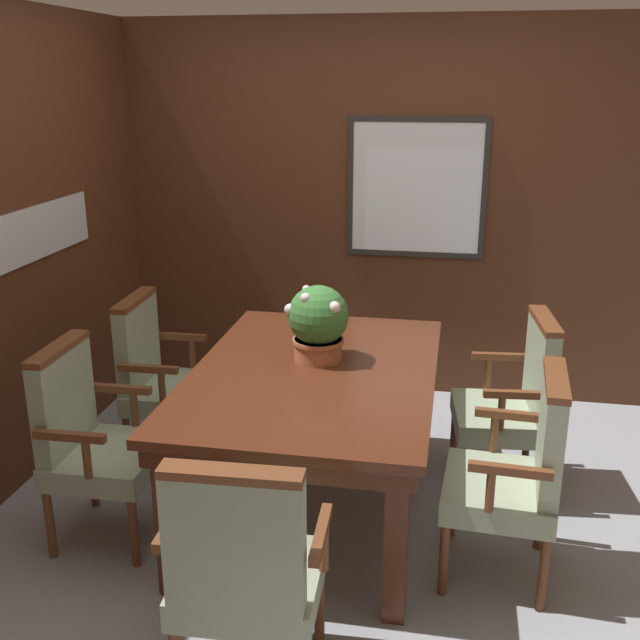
% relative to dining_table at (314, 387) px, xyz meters
% --- Properties ---
extents(ground_plane, '(14.00, 14.00, 0.00)m').
position_rel_dining_table_xyz_m(ground_plane, '(-0.04, -0.13, -0.66)').
color(ground_plane, '#93969E').
extents(wall_back, '(7.20, 0.08, 2.45)m').
position_rel_dining_table_xyz_m(wall_back, '(-0.04, 1.62, 0.57)').
color(wall_back, '#4C2816').
rests_on(wall_back, ground_plane).
extents(dining_table, '(1.15, 1.70, 0.75)m').
position_rel_dining_table_xyz_m(dining_table, '(0.00, 0.00, 0.00)').
color(dining_table, '#4C2314').
rests_on(dining_table, ground_plane).
extents(chair_head_near, '(0.56, 0.48, 0.94)m').
position_rel_dining_table_xyz_m(chair_head_near, '(-0.01, -1.21, -0.15)').
color(chair_head_near, brown).
rests_on(chair_head_near, ground_plane).
extents(chair_left_near, '(0.47, 0.55, 0.94)m').
position_rel_dining_table_xyz_m(chair_left_near, '(-0.97, -0.40, -0.15)').
color(chair_left_near, brown).
rests_on(chair_left_near, ground_plane).
extents(chair_right_far, '(0.51, 0.58, 0.94)m').
position_rel_dining_table_xyz_m(chair_right_far, '(0.98, 0.39, -0.15)').
color(chair_right_far, brown).
rests_on(chair_right_far, ground_plane).
extents(chair_left_far, '(0.48, 0.56, 0.94)m').
position_rel_dining_table_xyz_m(chair_left_far, '(-0.95, 0.38, -0.15)').
color(chair_left_far, brown).
rests_on(chair_left_far, ground_plane).
extents(chair_right_near, '(0.49, 0.57, 0.94)m').
position_rel_dining_table_xyz_m(chair_right_near, '(0.94, -0.36, -0.15)').
color(chair_right_near, brown).
rests_on(chair_right_near, ground_plane).
extents(potted_plant, '(0.31, 0.31, 0.38)m').
position_rel_dining_table_xyz_m(potted_plant, '(-0.01, 0.13, 0.29)').
color(potted_plant, '#B2603D').
rests_on(potted_plant, dining_table).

